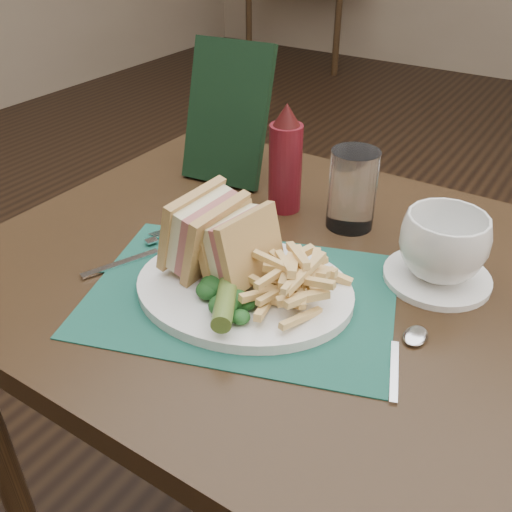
% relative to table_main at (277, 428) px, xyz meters
% --- Properties ---
extents(floor, '(7.00, 7.00, 0.00)m').
position_rel_table_main_xyz_m(floor, '(0.00, 0.50, -0.38)').
color(floor, black).
rests_on(floor, ground).
extents(table_main, '(0.90, 0.75, 0.75)m').
position_rel_table_main_xyz_m(table_main, '(0.00, 0.00, 0.00)').
color(table_main, black).
rests_on(table_main, ground).
extents(table_bg_left, '(0.90, 0.75, 0.75)m').
position_rel_table_main_xyz_m(table_bg_left, '(-1.94, 3.72, 0.00)').
color(table_bg_left, black).
rests_on(table_bg_left, ground).
extents(placemat, '(0.48, 0.41, 0.00)m').
position_rel_table_main_xyz_m(placemat, '(-0.00, -0.10, 0.38)').
color(placemat, '#184E40').
rests_on(placemat, table_main).
extents(plate, '(0.35, 0.31, 0.01)m').
position_rel_table_main_xyz_m(plate, '(-0.00, -0.10, 0.38)').
color(plate, white).
rests_on(plate, placemat).
extents(sandwich_half_a, '(0.08, 0.12, 0.12)m').
position_rel_table_main_xyz_m(sandwich_half_a, '(-0.09, -0.09, 0.45)').
color(sandwich_half_a, tan).
rests_on(sandwich_half_a, plate).
extents(sandwich_half_b, '(0.09, 0.11, 0.10)m').
position_rel_table_main_xyz_m(sandwich_half_b, '(-0.04, -0.09, 0.44)').
color(sandwich_half_b, tan).
rests_on(sandwich_half_b, plate).
extents(kale_garnish, '(0.11, 0.08, 0.03)m').
position_rel_table_main_xyz_m(kale_garnish, '(0.01, -0.16, 0.41)').
color(kale_garnish, '#153C19').
rests_on(kale_garnish, plate).
extents(pickle_spear, '(0.08, 0.12, 0.03)m').
position_rel_table_main_xyz_m(pickle_spear, '(0.01, -0.16, 0.41)').
color(pickle_spear, '#4A6526').
rests_on(pickle_spear, plate).
extents(fries_pile, '(0.18, 0.20, 0.06)m').
position_rel_table_main_xyz_m(fries_pile, '(0.07, -0.08, 0.42)').
color(fries_pile, '#EAC275').
rests_on(fries_pile, plate).
extents(fork, '(0.10, 0.17, 0.01)m').
position_rel_table_main_xyz_m(fork, '(-0.19, -0.11, 0.38)').
color(fork, silver).
rests_on(fork, placemat).
extents(spoon, '(0.08, 0.15, 0.01)m').
position_rel_table_main_xyz_m(spoon, '(0.23, -0.10, 0.38)').
color(spoon, silver).
rests_on(spoon, table_main).
extents(saucer, '(0.19, 0.19, 0.01)m').
position_rel_table_main_xyz_m(saucer, '(0.21, 0.08, 0.38)').
color(saucer, white).
rests_on(saucer, table_main).
extents(coffee_cup, '(0.16, 0.16, 0.09)m').
position_rel_table_main_xyz_m(coffee_cup, '(0.21, 0.08, 0.43)').
color(coffee_cup, white).
rests_on(coffee_cup, saucer).
extents(drinking_glass, '(0.10, 0.10, 0.13)m').
position_rel_table_main_xyz_m(drinking_glass, '(0.04, 0.15, 0.44)').
color(drinking_glass, white).
rests_on(drinking_glass, table_main).
extents(ketchup_bottle, '(0.06, 0.06, 0.19)m').
position_rel_table_main_xyz_m(ketchup_bottle, '(-0.08, 0.14, 0.47)').
color(ketchup_bottle, '#560E17').
rests_on(ketchup_bottle, table_main).
extents(check_presenter, '(0.17, 0.11, 0.25)m').
position_rel_table_main_xyz_m(check_presenter, '(-0.24, 0.20, 0.50)').
color(check_presenter, black).
rests_on(check_presenter, table_main).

